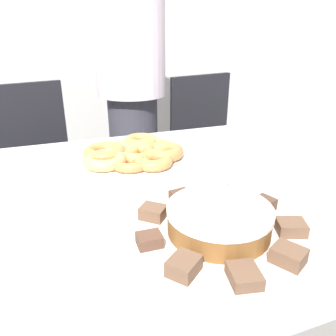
{
  "coord_description": "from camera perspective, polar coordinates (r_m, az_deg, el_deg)",
  "views": [
    {
      "loc": [
        -0.21,
        -0.72,
        1.1
      ],
      "look_at": [
        0.04,
        -0.03,
        0.8
      ],
      "focal_mm": 35.0,
      "sensor_mm": 36.0,
      "label": 1
    }
  ],
  "objects": [
    {
      "name": "lamington_1",
      "position": [
        0.6,
        20.24,
        -14.11
      ],
      "size": [
        0.06,
        0.07,
        0.03
      ],
      "rotation": [
        0.0,
        0.0,
        5.2
      ],
      "color": "brown",
      "rests_on": "plate_cake"
    },
    {
      "name": "lamington_8",
      "position": [
        0.54,
        2.74,
        -16.66
      ],
      "size": [
        0.07,
        0.07,
        0.03
      ],
      "rotation": [
        0.0,
        0.0,
        10.09
      ],
      "color": "brown",
      "rests_on": "plate_cake"
    },
    {
      "name": "donut_7",
      "position": [
        0.96,
        -10.96,
        1.32
      ],
      "size": [
        0.12,
        0.12,
        0.03
      ],
      "color": "#E5AD66",
      "rests_on": "plate_donuts"
    },
    {
      "name": "donut_6",
      "position": [
        1.01,
        -10.93,
        2.66
      ],
      "size": [
        0.13,
        0.13,
        0.04
      ],
      "color": "#C68447",
      "rests_on": "plate_donuts"
    },
    {
      "name": "lamington_5",
      "position": [
        0.75,
        2.46,
        -5.1
      ],
      "size": [
        0.05,
        0.06,
        0.02
      ],
      "rotation": [
        0.0,
        0.0,
        8.0
      ],
      "color": "#513828",
      "rests_on": "plate_cake"
    },
    {
      "name": "donut_8",
      "position": [
        0.93,
        -6.55,
        0.92
      ],
      "size": [
        0.11,
        0.11,
        0.03
      ],
      "color": "#C68447",
      "rests_on": "plate_donuts"
    },
    {
      "name": "donut_1",
      "position": [
        0.93,
        -2.58,
        1.2
      ],
      "size": [
        0.11,
        0.11,
        0.03
      ],
      "color": "#D18E4C",
      "rests_on": "plate_donuts"
    },
    {
      "name": "lamington_0",
      "position": [
        0.54,
        13.13,
        -17.78
      ],
      "size": [
        0.06,
        0.06,
        0.02
      ],
      "rotation": [
        0.0,
        0.0,
        4.51
      ],
      "color": "brown",
      "rests_on": "plate_cake"
    },
    {
      "name": "donut_3",
      "position": [
        1.05,
        -2.54,
        3.76
      ],
      "size": [
        0.11,
        0.11,
        0.03
      ],
      "color": "tan",
      "rests_on": "plate_donuts"
    },
    {
      "name": "lamington_4",
      "position": [
        0.77,
        9.44,
        -4.43
      ],
      "size": [
        0.07,
        0.07,
        0.03
      ],
      "rotation": [
        0.0,
        0.0,
        7.3
      ],
      "color": "brown",
      "rests_on": "plate_cake"
    },
    {
      "name": "lamington_3",
      "position": [
        0.74,
        16.2,
        -6.07
      ],
      "size": [
        0.06,
        0.05,
        0.03
      ],
      "rotation": [
        0.0,
        0.0,
        6.6
      ],
      "color": "#513828",
      "rests_on": "plate_cake"
    },
    {
      "name": "person_standing",
      "position": [
        1.64,
        -6.37,
        14.22
      ],
      "size": [
        0.33,
        0.33,
        1.64
      ],
      "color": "#383842",
      "rests_on": "ground_plane"
    },
    {
      "name": "donut_2",
      "position": [
        1.0,
        -0.84,
        2.82
      ],
      "size": [
        0.13,
        0.13,
        0.04
      ],
      "color": "#C68447",
      "rests_on": "plate_donuts"
    },
    {
      "name": "donut_4",
      "position": [
        1.1,
        -4.73,
        4.57
      ],
      "size": [
        0.12,
        0.12,
        0.04
      ],
      "color": "#D18E4C",
      "rests_on": "plate_donuts"
    },
    {
      "name": "lamington_7",
      "position": [
        0.61,
        -3.27,
        -12.39
      ],
      "size": [
        0.05,
        0.04,
        0.02
      ],
      "rotation": [
        0.0,
        0.0,
        9.39
      ],
      "color": "brown",
      "rests_on": "plate_cake"
    },
    {
      "name": "table",
      "position": [
        0.87,
        -3.23,
        -8.12
      ],
      "size": [
        1.74,
        0.93,
        0.74
      ],
      "color": "silver",
      "rests_on": "ground_plane"
    },
    {
      "name": "plate_cake",
      "position": [
        0.66,
        8.71,
        -11.22
      ],
      "size": [
        0.36,
        0.36,
        0.01
      ],
      "color": "white",
      "rests_on": "table"
    },
    {
      "name": "donut_5",
      "position": [
        1.04,
        -8.03,
        3.2
      ],
      "size": [
        0.11,
        0.11,
        0.03
      ],
      "color": "tan",
      "rests_on": "plate_donuts"
    },
    {
      "name": "office_chair_left",
      "position": [
        1.67,
        -21.37,
        -3.17
      ],
      "size": [
        0.53,
        0.53,
        0.89
      ],
      "rotation": [
        0.0,
        0.0,
        0.25
      ],
      "color": "black",
      "rests_on": "ground_plane"
    },
    {
      "name": "donut_0",
      "position": [
        1.0,
        -5.58,
        2.52
      ],
      "size": [
        0.11,
        0.11,
        0.03
      ],
      "color": "tan",
      "rests_on": "plate_donuts"
    },
    {
      "name": "office_chair_right",
      "position": [
        1.87,
        8.16,
        0.95
      ],
      "size": [
        0.53,
        0.53,
        0.89
      ],
      "rotation": [
        0.0,
        0.0,
        0.24
      ],
      "color": "black",
      "rests_on": "ground_plane"
    },
    {
      "name": "lamington_2",
      "position": [
        0.68,
        20.63,
        -9.62
      ],
      "size": [
        0.07,
        0.06,
        0.02
      ],
      "rotation": [
        0.0,
        0.0,
        5.9
      ],
      "color": "brown",
      "rests_on": "plate_cake"
    },
    {
      "name": "frosted_cake",
      "position": [
        0.64,
        8.88,
        -8.83
      ],
      "size": [
        0.2,
        0.2,
        0.05
      ],
      "color": "brown",
      "rests_on": "plate_cake"
    },
    {
      "name": "plate_donuts",
      "position": [
        1.01,
        -5.54,
        1.49
      ],
      "size": [
        0.34,
        0.34,
        0.01
      ],
      "color": "white",
      "rests_on": "table"
    },
    {
      "name": "lamington_6",
      "position": [
        0.68,
        -2.62,
        -7.7
      ],
      "size": [
        0.07,
        0.07,
        0.03
      ],
      "rotation": [
        0.0,
        0.0,
        8.7
      ],
      "color": "brown",
      "rests_on": "plate_cake"
    }
  ]
}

